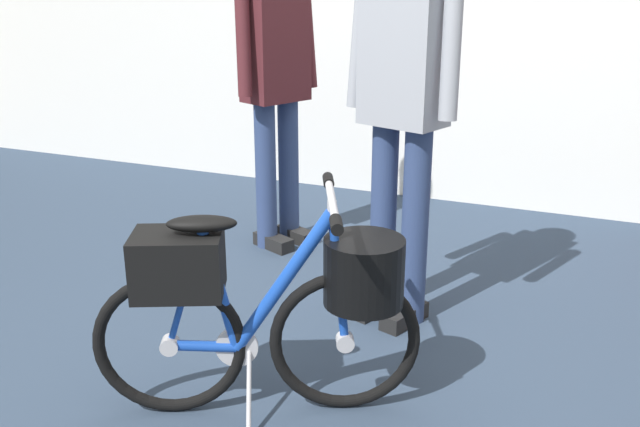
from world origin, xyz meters
The scene contains 4 objects.
ground_plane centered at (0.00, 0.00, 0.00)m, with size 8.24×8.24×0.00m, color #2D3D51.
folding_bike_foreground centered at (0.01, -0.24, 0.41)m, with size 0.99×0.60×0.76m.
visitor_near_wall centered at (0.19, 0.59, 0.99)m, with size 0.51×0.35×1.72m.
visitor_browsing centered at (-0.66, 1.17, 0.92)m, with size 0.36×0.49×1.62m.
Camera 1 is at (0.94, -2.06, 1.39)m, focal length 39.17 mm.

